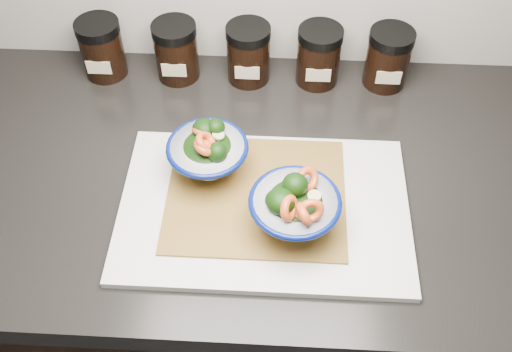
# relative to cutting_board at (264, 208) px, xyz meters

# --- Properties ---
(cabinet) EXTENTS (3.43, 0.58, 0.86)m
(cabinet) POSITION_rel_cutting_board_xyz_m (-0.14, 0.08, -0.48)
(cabinet) COLOR black
(cabinet) RESTS_ON ground
(countertop) EXTENTS (3.50, 0.60, 0.04)m
(countertop) POSITION_rel_cutting_board_xyz_m (-0.14, 0.08, -0.03)
(countertop) COLOR black
(countertop) RESTS_ON cabinet
(cutting_board) EXTENTS (0.45, 0.30, 0.01)m
(cutting_board) POSITION_rel_cutting_board_xyz_m (0.00, 0.00, 0.00)
(cutting_board) COLOR silver
(cutting_board) RESTS_ON countertop
(bamboo_mat) EXTENTS (0.28, 0.24, 0.00)m
(bamboo_mat) POSITION_rel_cutting_board_xyz_m (-0.01, 0.02, 0.01)
(bamboo_mat) COLOR #A77E32
(bamboo_mat) RESTS_ON cutting_board
(bowl_left) EXTENTS (0.13, 0.13, 0.10)m
(bowl_left) POSITION_rel_cutting_board_xyz_m (-0.09, 0.07, 0.05)
(bowl_left) COLOR white
(bowl_left) RESTS_ON bamboo_mat
(bowl_right) EXTENTS (0.14, 0.14, 0.10)m
(bowl_right) POSITION_rel_cutting_board_xyz_m (0.04, -0.04, 0.05)
(bowl_right) COLOR white
(bowl_right) RESTS_ON bamboo_mat
(spice_jar_a) EXTENTS (0.08, 0.08, 0.11)m
(spice_jar_a) POSITION_rel_cutting_board_xyz_m (-0.32, 0.32, 0.05)
(spice_jar_a) COLOR black
(spice_jar_a) RESTS_ON countertop
(spice_jar_b) EXTENTS (0.08, 0.08, 0.11)m
(spice_jar_b) POSITION_rel_cutting_board_xyz_m (-0.18, 0.32, 0.05)
(spice_jar_b) COLOR black
(spice_jar_b) RESTS_ON countertop
(spice_jar_c) EXTENTS (0.08, 0.08, 0.11)m
(spice_jar_c) POSITION_rel_cutting_board_xyz_m (-0.04, 0.32, 0.05)
(spice_jar_c) COLOR black
(spice_jar_c) RESTS_ON countertop
(spice_jar_d) EXTENTS (0.08, 0.08, 0.11)m
(spice_jar_d) POSITION_rel_cutting_board_xyz_m (0.09, 0.32, 0.05)
(spice_jar_d) COLOR black
(spice_jar_d) RESTS_ON countertop
(spice_jar_e) EXTENTS (0.08, 0.08, 0.11)m
(spice_jar_e) POSITION_rel_cutting_board_xyz_m (0.21, 0.32, 0.05)
(spice_jar_e) COLOR black
(spice_jar_e) RESTS_ON countertop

